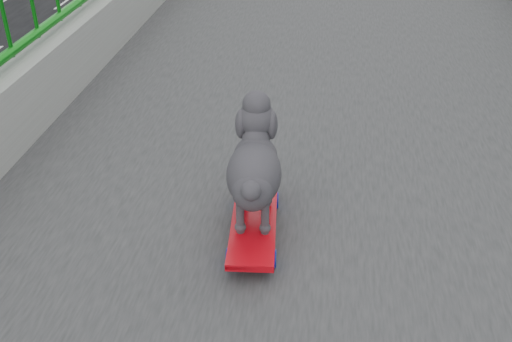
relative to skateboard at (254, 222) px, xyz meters
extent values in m
cube|color=#2D2D2F|center=(0.28, 2.16, -0.30)|extent=(3.00, 24.00, 0.50)
cube|color=slate|center=(0.28, 11.16, -3.80)|extent=(1.20, 1.20, 6.50)
cube|color=gray|center=(-1.12, 2.16, 0.10)|extent=(0.20, 24.00, 0.30)
cube|color=red|center=(0.00, 0.00, 0.01)|extent=(0.19, 0.51, 0.02)
cube|color=#99999E|center=(0.01, -0.16, -0.01)|extent=(0.09, 0.04, 0.02)
cylinder|color=#07199B|center=(-0.05, -0.17, -0.02)|extent=(0.03, 0.06, 0.06)
sphere|color=yellow|center=(-0.05, -0.17, -0.02)|extent=(0.03, 0.03, 0.03)
cylinder|color=#07199B|center=(0.08, -0.16, -0.02)|extent=(0.03, 0.06, 0.06)
sphere|color=yellow|center=(0.08, -0.16, -0.02)|extent=(0.03, 0.03, 0.03)
cube|color=#99999E|center=(-0.01, 0.16, -0.01)|extent=(0.09, 0.04, 0.02)
cylinder|color=#07199B|center=(-0.08, 0.16, -0.02)|extent=(0.03, 0.06, 0.06)
sphere|color=yellow|center=(-0.08, 0.16, -0.02)|extent=(0.03, 0.03, 0.03)
cylinder|color=#07199B|center=(0.05, 0.17, -0.02)|extent=(0.03, 0.06, 0.06)
sphere|color=yellow|center=(0.05, 0.17, -0.02)|extent=(0.03, 0.03, 0.03)
ellipsoid|color=#29272C|center=(0.00, 0.00, 0.19)|extent=(0.20, 0.29, 0.19)
sphere|color=#29272C|center=(-0.01, 0.15, 0.31)|extent=(0.12, 0.12, 0.12)
sphere|color=black|center=(-0.02, 0.23, 0.29)|extent=(0.02, 0.02, 0.02)
sphere|color=#29272C|center=(0.01, -0.15, 0.22)|extent=(0.06, 0.06, 0.06)
cylinder|color=#29272C|center=(-0.05, 0.07, 0.07)|extent=(0.03, 0.03, 0.11)
cylinder|color=#29272C|center=(0.03, 0.08, 0.07)|extent=(0.03, 0.03, 0.11)
cylinder|color=#29272C|center=(-0.03, -0.08, 0.07)|extent=(0.03, 0.03, 0.11)
cylinder|color=#29272C|center=(0.05, -0.07, 0.07)|extent=(0.03, 0.03, 0.11)
camera|label=1|loc=(0.22, -1.60, 1.19)|focal=42.00mm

